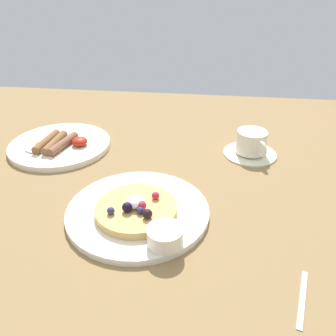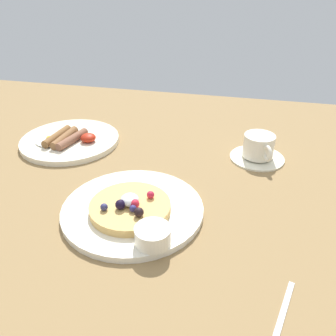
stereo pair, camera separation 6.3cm
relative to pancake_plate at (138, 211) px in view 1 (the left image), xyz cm
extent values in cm
cube|color=olive|center=(-0.51, 8.56, -2.12)|extent=(162.10, 123.15, 3.00)
cylinder|color=white|center=(0.00, 0.00, 0.00)|extent=(26.42, 26.42, 1.23)
cylinder|color=tan|center=(0.00, -1.29, 1.38)|extent=(14.86, 14.86, 1.53)
sphere|color=black|center=(2.66, -4.31, 3.01)|extent=(1.71, 1.71, 1.71)
sphere|color=red|center=(3.14, 1.38, 2.86)|extent=(1.42, 1.42, 1.42)
sphere|color=navy|center=(1.24, -3.26, 2.79)|extent=(1.28, 1.28, 1.28)
sphere|color=red|center=(1.21, -2.14, 3.01)|extent=(1.72, 1.72, 1.72)
sphere|color=black|center=(0.05, -1.37, 3.14)|extent=(1.98, 1.98, 1.98)
sphere|color=navy|center=(-3.84, -4.03, 2.82)|extent=(1.33, 1.33, 1.33)
sphere|color=black|center=(-1.17, -3.00, 3.06)|extent=(1.81, 1.81, 1.81)
sphere|color=red|center=(0.49, -1.53, 2.82)|extent=(1.35, 1.35, 1.35)
ellipsoid|color=white|center=(0.02, -1.33, 3.14)|extent=(3.30, 3.30, 1.98)
cylinder|color=white|center=(6.22, -8.47, 2.10)|extent=(5.94, 5.94, 2.97)
cylinder|color=#5B250F|center=(6.22, -8.47, 2.70)|extent=(4.87, 4.87, 0.36)
cylinder|color=#F2E9CD|center=(-24.94, 24.23, 0.06)|extent=(25.08, 25.08, 1.36)
cylinder|color=brown|center=(-22.96, 21.91, 1.74)|extent=(4.26, 10.57, 2.00)
cylinder|color=brown|center=(-25.24, 22.25, 1.74)|extent=(2.60, 10.48, 2.00)
cylinder|color=brown|center=(-27.51, 22.59, 1.74)|extent=(3.04, 10.53, 2.00)
ellipsoid|color=white|center=(-28.52, 20.72, 1.04)|extent=(7.34, 6.24, 0.60)
sphere|color=yellow|center=(-28.52, 20.72, 1.54)|extent=(2.00, 2.00, 2.00)
ellipsoid|color=#AE2512|center=(-19.34, 23.50, 1.78)|extent=(3.79, 3.79, 2.08)
cylinder|color=white|center=(22.51, 26.51, -0.20)|extent=(12.82, 12.82, 0.83)
cylinder|color=white|center=(22.51, 26.51, 2.87)|extent=(7.19, 7.19, 5.31)
torus|color=white|center=(24.42, 22.34, 3.13)|extent=(2.30, 3.77, 3.78)
cylinder|color=#956F55|center=(22.51, 26.51, 4.57)|extent=(6.11, 6.11, 0.43)
cube|color=silver|center=(26.52, -15.90, -0.47)|extent=(3.58, 10.30, 0.30)
camera|label=1|loc=(11.97, -50.32, 39.68)|focal=37.12mm
camera|label=2|loc=(18.16, -49.22, 39.68)|focal=37.12mm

